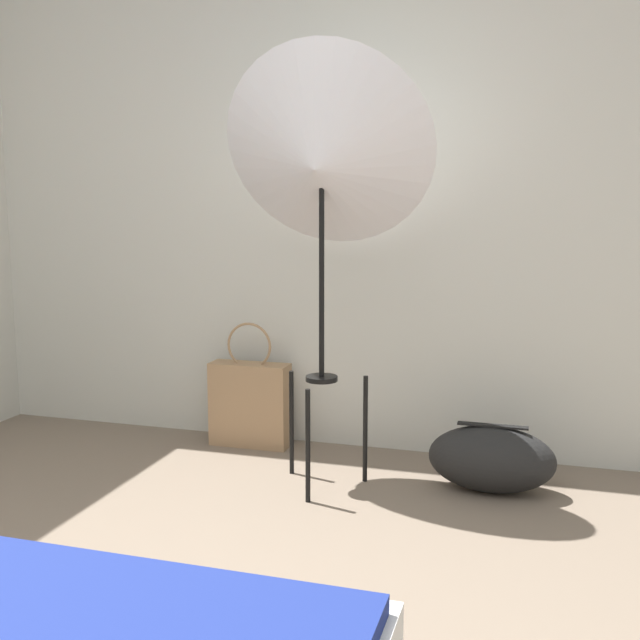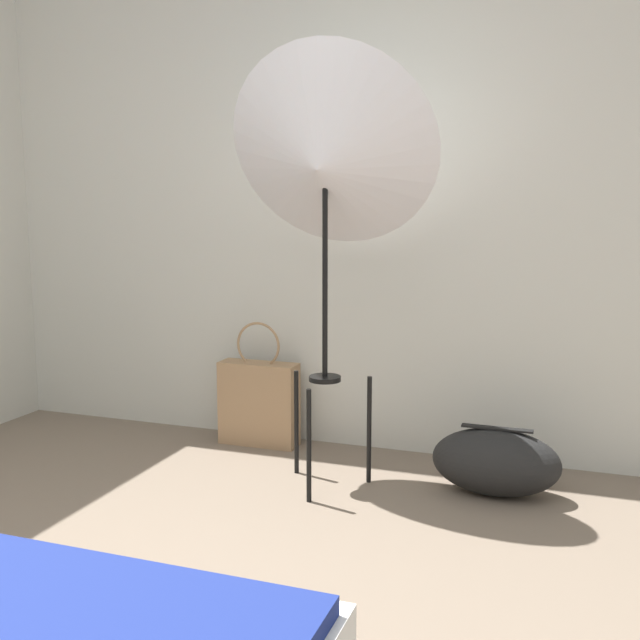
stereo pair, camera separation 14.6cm
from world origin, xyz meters
name	(u,v)px [view 2 (the right image)]	position (x,y,z in m)	size (l,w,h in m)	color
wall_back	(312,177)	(0.00, 2.58, 1.30)	(8.00, 0.05, 2.60)	beige
photo_umbrella	(325,160)	(0.27, 2.00, 1.35)	(0.88, 0.60, 1.80)	black
tote_bag	(259,402)	(-0.22, 2.42, 0.21)	(0.39, 0.13, 0.61)	#9E7A56
duffel_bag	(496,462)	(0.96, 2.14, 0.14)	(0.52, 0.27, 0.28)	black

